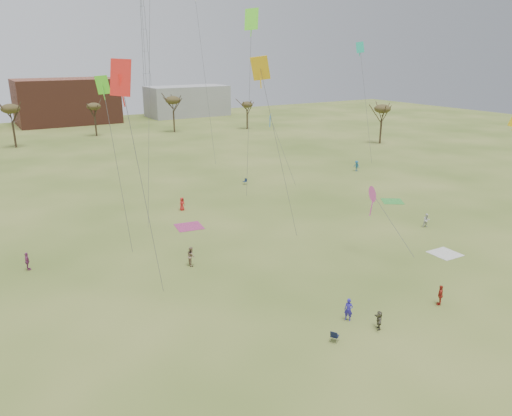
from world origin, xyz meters
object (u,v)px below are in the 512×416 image
flyer_near_right (349,310)px  camp_chair_center (335,338)px  camp_chair_right (245,183)px  spectator_fore_a (440,295)px  radio_tower (145,51)px

flyer_near_right → camp_chair_center: 3.20m
camp_chair_right → flyer_near_right: bearing=-32.8°
spectator_fore_a → radio_tower: 130.21m
camp_chair_center → radio_tower: 132.10m
flyer_near_right → spectator_fore_a: (7.69, -1.97, -0.03)m
camp_chair_center → radio_tower: radio_tower is taller
radio_tower → camp_chair_right: bearing=-100.6°
flyer_near_right → radio_tower: radio_tower is taller
flyer_near_right → spectator_fore_a: 7.94m
spectator_fore_a → radio_tower: (21.73, 127.06, 18.38)m
spectator_fore_a → camp_chair_right: bearing=-137.1°
camp_chair_right → radio_tower: bearing=155.8°
flyer_near_right → camp_chair_right: bearing=126.7°
camp_chair_center → camp_chair_right: 42.25m
spectator_fore_a → radio_tower: bearing=-139.0°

